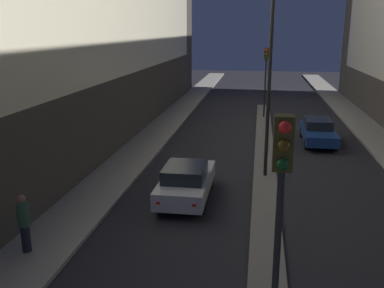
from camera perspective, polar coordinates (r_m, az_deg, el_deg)
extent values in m
cube|color=#66605B|center=(22.03, 9.65, -2.12)|extent=(1.03, 32.31, 0.13)
cylinder|color=black|center=(7.96, 11.03, -17.78)|extent=(0.12, 0.12, 4.17)
cube|color=#3D3814|center=(6.94, 12.07, 0.13)|extent=(0.32, 0.28, 0.90)
sphere|color=red|center=(6.69, 12.28, 2.22)|extent=(0.20, 0.20, 0.20)
sphere|color=#4C380A|center=(6.76, 12.14, -0.26)|extent=(0.20, 0.20, 0.20)
sphere|color=#0F3D19|center=(6.85, 12.00, -2.68)|extent=(0.20, 0.20, 0.20)
cylinder|color=black|center=(32.24, 9.70, 7.23)|extent=(0.12, 0.12, 4.17)
cube|color=#3D3814|center=(32.00, 9.90, 11.73)|extent=(0.32, 0.28, 0.90)
sphere|color=red|center=(31.80, 9.93, 12.25)|extent=(0.20, 0.20, 0.20)
sphere|color=#4C380A|center=(31.82, 9.90, 11.71)|extent=(0.20, 0.20, 0.20)
sphere|color=#0F3D19|center=(31.84, 9.88, 11.18)|extent=(0.20, 0.20, 0.20)
cylinder|color=black|center=(18.68, 10.26, 7.85)|extent=(0.16, 0.16, 8.19)
cube|color=#B2B2B7|center=(16.83, -0.75, -5.29)|extent=(1.81, 4.30, 0.65)
cube|color=black|center=(16.33, -0.95, -3.77)|extent=(1.54, 1.93, 0.51)
cube|color=red|center=(14.98, -4.56, -7.85)|extent=(0.14, 0.04, 0.10)
cube|color=red|center=(14.75, 0.28, -8.17)|extent=(0.14, 0.04, 0.10)
cylinder|color=black|center=(18.31, -2.50, -4.66)|extent=(0.22, 0.64, 0.64)
cylinder|color=black|center=(18.07, 2.46, -4.93)|extent=(0.22, 0.64, 0.64)
cylinder|color=black|center=(15.88, -4.42, -7.86)|extent=(0.22, 0.64, 0.64)
cylinder|color=black|center=(15.61, 1.33, -8.24)|extent=(0.22, 0.64, 0.64)
cube|color=navy|center=(26.01, 16.46, 1.36)|extent=(1.75, 4.58, 0.57)
cube|color=black|center=(26.22, 16.45, 2.68)|extent=(1.49, 2.06, 0.51)
cube|color=red|center=(28.15, 14.66, 2.56)|extent=(0.14, 0.04, 0.10)
cube|color=red|center=(28.30, 17.13, 2.44)|extent=(0.14, 0.04, 0.10)
cylinder|color=black|center=(27.36, 14.47, 1.54)|extent=(0.22, 0.64, 0.64)
cylinder|color=black|center=(27.55, 17.63, 1.40)|extent=(0.22, 0.64, 0.64)
cylinder|color=black|center=(24.61, 15.04, 0.01)|extent=(0.22, 0.64, 0.64)
cylinder|color=black|center=(24.83, 18.55, -0.13)|extent=(0.22, 0.64, 0.64)
cylinder|color=black|center=(13.74, -21.26, -11.66)|extent=(0.27, 0.27, 0.82)
cylinder|color=#33563D|center=(13.42, -21.57, -8.71)|extent=(0.35, 0.35, 0.73)
sphere|color=#9E704C|center=(13.24, -21.77, -6.80)|extent=(0.24, 0.24, 0.24)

